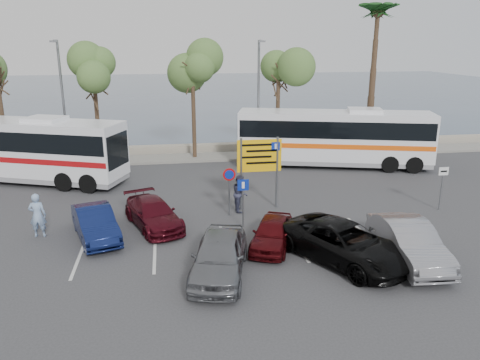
{
  "coord_description": "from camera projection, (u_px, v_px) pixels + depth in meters",
  "views": [
    {
      "loc": [
        -3.42,
        -18.56,
        8.06
      ],
      "look_at": [
        0.01,
        3.0,
        1.57
      ],
      "focal_mm": 35.0,
      "sensor_mm": 36.0,
      "label": 1
    }
  ],
  "objects": [
    {
      "name": "car_silver_b",
      "position": [
        408.0,
        242.0,
        17.66
      ],
      "size": [
        1.93,
        4.8,
        1.55
      ],
      "primitive_type": "imported",
      "rotation": [
        0.0,
        0.0,
        -0.06
      ],
      "color": "gray",
      "rests_on": "ground"
    },
    {
      "name": "tree_right",
      "position": [
        279.0,
        69.0,
        32.55
      ],
      "size": [
        3.2,
        3.2,
        7.4
      ],
      "color": "#382619",
      "rests_on": "kerb_strip"
    },
    {
      "name": "street_lamp_left",
      "position": [
        63.0,
        97.0,
        30.35
      ],
      "size": [
        0.45,
        1.15,
        8.01
      ],
      "color": "slate",
      "rests_on": "kerb_strip"
    },
    {
      "name": "sign_no_stop",
      "position": [
        229.0,
        184.0,
        22.1
      ],
      "size": [
        0.6,
        0.08,
        2.35
      ],
      "color": "slate",
      "rests_on": "ground"
    },
    {
      "name": "palm_tree",
      "position": [
        378.0,
        14.0,
        32.55
      ],
      "size": [
        4.8,
        4.8,
        11.2
      ],
      "color": "#382619",
      "rests_on": "kerb_strip"
    },
    {
      "name": "lane_markings",
      "position": [
        228.0,
        245.0,
        19.26
      ],
      "size": [
        12.02,
        4.2,
        0.01
      ],
      "primitive_type": null,
      "color": "silver",
      "rests_on": "ground"
    },
    {
      "name": "sea",
      "position": [
        186.0,
        92.0,
        77.17
      ],
      "size": [
        140.0,
        140.0,
        0.0
      ],
      "primitive_type": "plane",
      "color": "#3B4A5F",
      "rests_on": "ground"
    },
    {
      "name": "seawall",
      "position": [
        213.0,
        148.0,
        35.44
      ],
      "size": [
        48.0,
        0.8,
        0.6
      ],
      "primitive_type": "cube",
      "color": "gray",
      "rests_on": "ground"
    },
    {
      "name": "car_maroon",
      "position": [
        153.0,
        214.0,
        20.99
      ],
      "size": [
        3.1,
        4.61,
        1.24
      ],
      "primitive_type": "imported",
      "rotation": [
        0.0,
        0.0,
        0.35
      ],
      "color": "#4B0C16",
      "rests_on": "ground"
    },
    {
      "name": "pedestrian_far",
      "position": [
        240.0,
        193.0,
        22.88
      ],
      "size": [
        0.71,
        0.9,
        1.83
      ],
      "primitive_type": "imported",
      "rotation": [
        0.0,
        0.0,
        1.59
      ],
      "color": "#363851",
      "rests_on": "ground"
    },
    {
      "name": "car_blue",
      "position": [
        95.0,
        223.0,
        19.75
      ],
      "size": [
        2.62,
        4.36,
        1.36
      ],
      "primitive_type": "imported",
      "rotation": [
        0.0,
        0.0,
        0.31
      ],
      "color": "#101B4D",
      "rests_on": "ground"
    },
    {
      "name": "kerb_strip",
      "position": [
        216.0,
        157.0,
        33.61
      ],
      "size": [
        44.0,
        2.4,
        0.15
      ],
      "primitive_type": "cube",
      "color": "gray",
      "rests_on": "ground"
    },
    {
      "name": "coach_bus_right",
      "position": [
        334.0,
        140.0,
        30.93
      ],
      "size": [
        12.76,
        5.94,
        3.9
      ],
      "color": "white",
      "rests_on": "ground"
    },
    {
      "name": "suv_black",
      "position": [
        344.0,
        243.0,
        17.66
      ],
      "size": [
        4.81,
        5.89,
        1.49
      ],
      "primitive_type": "imported",
      "rotation": [
        0.0,
        0.0,
        0.52
      ],
      "color": "black",
      "rests_on": "ground"
    },
    {
      "name": "sign_parking",
      "position": [
        243.0,
        196.0,
        20.68
      ],
      "size": [
        0.5,
        0.07,
        2.25
      ],
      "color": "slate",
      "rests_on": "ground"
    },
    {
      "name": "ground",
      "position": [
        251.0,
        234.0,
        20.38
      ],
      "size": [
        120.0,
        120.0,
        0.0
      ],
      "primitive_type": "plane",
      "color": "#363639",
      "rests_on": "ground"
    },
    {
      "name": "tree_left",
      "position": [
        93.0,
        74.0,
        30.71
      ],
      "size": [
        3.2,
        3.2,
        7.2
      ],
      "color": "#382619",
      "rests_on": "kerb_strip"
    },
    {
      "name": "pedestrian_near",
      "position": [
        37.0,
        215.0,
        19.84
      ],
      "size": [
        0.72,
        0.48,
        1.94
      ],
      "primitive_type": "imported",
      "rotation": [
        0.0,
        0.0,
        3.12
      ],
      "color": "#8CA8CD",
      "rests_on": "ground"
    },
    {
      "name": "direction_sign",
      "position": [
        259.0,
        161.0,
        22.86
      ],
      "size": [
        2.2,
        0.12,
        3.6
      ],
      "color": "slate",
      "rests_on": "ground"
    },
    {
      "name": "car_red",
      "position": [
        272.0,
        233.0,
        18.93
      ],
      "size": [
        2.73,
        3.88,
        1.23
      ],
      "primitive_type": "imported",
      "rotation": [
        0.0,
        0.0,
        -0.4
      ],
      "color": "#4C0A0E",
      "rests_on": "ground"
    },
    {
      "name": "tree_mid",
      "position": [
        192.0,
        63.0,
        31.51
      ],
      "size": [
        3.2,
        3.2,
        8.0
      ],
      "color": "#382619",
      "rests_on": "kerb_strip"
    },
    {
      "name": "car_silver_a",
      "position": [
        219.0,
        255.0,
        16.58
      ],
      "size": [
        2.83,
        4.8,
        1.53
      ],
      "primitive_type": "imported",
      "rotation": [
        0.0,
        0.0,
        -0.24
      ],
      "color": "slate",
      "rests_on": "ground"
    },
    {
      "name": "coach_bus_left",
      "position": [
        20.0,
        151.0,
        27.57
      ],
      "size": [
        12.69,
        7.17,
        3.93
      ],
      "color": "white",
      "rests_on": "ground"
    },
    {
      "name": "sign_taxi",
      "position": [
        442.0,
        183.0,
        22.87
      ],
      "size": [
        0.5,
        0.07,
        2.2
      ],
      "color": "slate",
      "rests_on": "ground"
    },
    {
      "name": "street_lamp_right",
      "position": [
        259.0,
        93.0,
        32.32
      ],
      "size": [
        0.45,
        1.15,
        8.01
      ],
      "color": "slate",
      "rests_on": "kerb_strip"
    }
  ]
}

